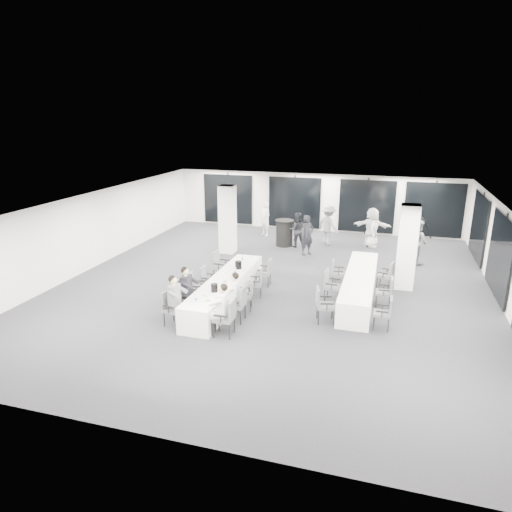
{
  "coord_description": "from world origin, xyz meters",
  "views": [
    {
      "loc": [
        3.53,
        -14.04,
        5.52
      ],
      "look_at": [
        -0.57,
        -0.2,
        1.03
      ],
      "focal_mm": 32.0,
      "sensor_mm": 36.0,
      "label": 1
    }
  ],
  "objects": [
    {
      "name": "room",
      "position": [
        0.89,
        1.11,
        1.39
      ],
      "size": [
        14.04,
        16.04,
        2.84
      ],
      "color": "#25262B",
      "rests_on": "ground"
    },
    {
      "name": "column_left",
      "position": [
        -2.8,
        3.2,
        1.4
      ],
      "size": [
        0.6,
        0.6,
        2.8
      ],
      "primitive_type": "cube",
      "color": "white",
      "rests_on": "floor"
    },
    {
      "name": "column_right",
      "position": [
        4.2,
        1.0,
        1.4
      ],
      "size": [
        0.6,
        0.6,
        2.8
      ],
      "primitive_type": "cube",
      "color": "white",
      "rests_on": "floor"
    },
    {
      "name": "banquet_table_main",
      "position": [
        -1.08,
        -1.8,
        0.38
      ],
      "size": [
        0.9,
        5.0,
        0.75
      ],
      "primitive_type": "cube",
      "color": "white",
      "rests_on": "floor"
    },
    {
      "name": "banquet_table_side",
      "position": [
        2.84,
        -0.25,
        0.38
      ],
      "size": [
        0.9,
        5.0,
        0.75
      ],
      "primitive_type": "cube",
      "color": "white",
      "rests_on": "floor"
    },
    {
      "name": "cocktail_table",
      "position": [
        -0.77,
        4.84,
        0.58
      ],
      "size": [
        0.82,
        0.82,
        1.14
      ],
      "color": "black",
      "rests_on": "floor"
    },
    {
      "name": "chair_main_left_near",
      "position": [
        -1.91,
        -3.74,
        0.55
      ],
      "size": [
        0.57,
        0.61,
        0.97
      ],
      "rotation": [
        0.0,
        0.0,
        -1.76
      ],
      "color": "#4D4F54",
      "rests_on": "floor"
    },
    {
      "name": "chair_main_left_second",
      "position": [
        -1.92,
        -3.0,
        0.58
      ],
      "size": [
        0.53,
        0.59,
        1.02
      ],
      "rotation": [
        0.0,
        0.0,
        -1.59
      ],
      "color": "#4D4F54",
      "rests_on": "floor"
    },
    {
      "name": "chair_main_left_mid",
      "position": [
        -1.91,
        -2.15,
        0.55
      ],
      "size": [
        0.56,
        0.6,
        0.96
      ],
      "rotation": [
        0.0,
        0.0,
        -1.39
      ],
      "color": "#4D4F54",
      "rests_on": "floor"
    },
    {
      "name": "chair_main_left_fourth",
      "position": [
        -1.9,
        -1.29,
        0.5
      ],
      "size": [
        0.45,
        0.5,
        0.87
      ],
      "rotation": [
        0.0,
        0.0,
        -1.55
      ],
      "color": "#4D4F54",
      "rests_on": "floor"
    },
    {
      "name": "chair_main_left_far",
      "position": [
        -1.92,
        -0.08,
        0.59
      ],
      "size": [
        0.56,
        0.61,
        1.03
      ],
      "rotation": [
        0.0,
        0.0,
        -1.65
      ],
      "color": "#4D4F54",
      "rests_on": "floor"
    },
    {
      "name": "chair_main_right_near",
      "position": [
        -0.24,
        -3.94,
        0.58
      ],
      "size": [
        0.53,
        0.59,
        1.02
      ],
      "rotation": [
        0.0,
        0.0,
        1.61
      ],
      "color": "#4D4F54",
      "rests_on": "floor"
    },
    {
      "name": "chair_main_right_second",
      "position": [
        -0.23,
        -3.05,
        0.59
      ],
      "size": [
        0.53,
        0.59,
        1.03
      ],
      "rotation": [
        0.0,
        0.0,
        1.58
      ],
      "color": "#4D4F54",
      "rests_on": "floor"
    },
    {
      "name": "chair_main_right_mid",
      "position": [
        -0.25,
        -2.2,
        0.51
      ],
      "size": [
        0.54,
        0.57,
        0.9
      ],
      "rotation": [
        0.0,
        0.0,
        1.79
      ],
      "color": "#4D4F54",
      "rests_on": "floor"
    },
    {
      "name": "chair_main_right_fourth",
      "position": [
        -0.25,
        -1.13,
        0.5
      ],
      "size": [
        0.53,
        0.56,
        0.87
      ],
      "rotation": [
        0.0,
        0.0,
        1.81
      ],
      "color": "#4D4F54",
      "rests_on": "floor"
    },
    {
      "name": "chair_main_right_far",
      "position": [
        -0.24,
        -0.13,
        0.53
      ],
      "size": [
        0.51,
        0.56,
        0.94
      ],
      "rotation": [
        0.0,
        0.0,
        1.65
      ],
      "color": "#4D4F54",
      "rests_on": "floor"
    },
    {
      "name": "chair_side_left_near",
      "position": [
        2.0,
        -2.4,
        0.57
      ],
      "size": [
        0.61,
        0.64,
        1.0
      ],
      "rotation": [
        0.0,
        0.0,
        -1.32
      ],
      "color": "#4D4F54",
      "rests_on": "floor"
    },
    {
      "name": "chair_side_left_mid",
      "position": [
        2.0,
        -0.83,
        0.56
      ],
      "size": [
        0.54,
        0.59,
        0.98
      ],
      "rotation": [
        0.0,
        0.0,
        -1.66
      ],
      "color": "#4D4F54",
      "rests_on": "floor"
    },
    {
      "name": "chair_side_left_far",
      "position": [
        2.01,
        0.61,
        0.49
      ],
      "size": [
        0.46,
        0.51,
        0.86
      ],
      "rotation": [
        0.0,
        0.0,
        -1.5
      ],
      "color": "#4D4F54",
      "rests_on": "floor"
    },
    {
      "name": "chair_side_right_near",
      "position": [
        3.67,
        -2.36,
        0.51
      ],
      "size": [
        0.46,
        0.52,
        0.9
      ],
      "rotation": [
        0.0,
        0.0,
        1.56
      ],
      "color": "#4D4F54",
      "rests_on": "floor"
    },
    {
      "name": "chair_side_right_mid",
      "position": [
        3.67,
        -0.79,
        0.52
      ],
      "size": [
        0.47,
        0.53,
        0.91
      ],
      "rotation": [
        0.0,
        0.0,
        1.59
      ],
      "color": "#4D4F54",
      "rests_on": "floor"
    },
    {
      "name": "chair_side_right_far",
      "position": [
        3.66,
        0.77,
        0.51
      ],
      "size": [
        0.55,
        0.58,
        0.9
      ],
      "rotation": [
        0.0,
        0.0,
        1.32
      ],
      "color": "#4D4F54",
      "rests_on": "floor"
    },
    {
      "name": "seated_guest_a",
      "position": [
        -1.74,
        -3.76,
        0.81
      ],
      "size": [
        0.5,
        0.38,
        1.44
      ],
      "rotation": [
        0.0,
        0.0,
        -1.57
      ],
      "color": "slate",
      "rests_on": "floor"
    },
    {
      "name": "seated_guest_b",
      "position": [
        -1.74,
        -3.0,
        0.81
      ],
      "size": [
        0.5,
        0.38,
        1.44
      ],
      "rotation": [
        0.0,
        0.0,
        -1.57
      ],
      "color": "black",
      "rests_on": "floor"
    },
    {
      "name": "seated_guest_c",
      "position": [
        -0.41,
        -3.94,
        0.81
      ],
      "size": [
        0.5,
        0.38,
        1.44
      ],
      "rotation": [
        0.0,
        0.0,
        1.57
      ],
      "color": "silver",
      "rests_on": "floor"
    },
    {
      "name": "seated_guest_d",
      "position": [
        -0.41,
        -3.05,
        0.81
      ],
      "size": [
        0.5,
        0.38,
        1.44
      ],
      "rotation": [
        0.0,
        0.0,
        1.57
      ],
      "color": "silver",
      "rests_on": "floor"
    },
    {
      "name": "standing_guest_a",
      "position": [
        0.43,
        3.77,
        0.94
      ],
      "size": [
        0.86,
        0.88,
        1.87
      ],
      "primitive_type": "imported",
      "rotation": [
        0.0,
        0.0,
        0.86
      ],
      "color": "black",
      "rests_on": "floor"
    },
    {
      "name": "standing_guest_b",
      "position": [
        -0.21,
        4.8,
        0.86
      ],
      "size": [
        0.95,
        0.76,
        1.72
      ],
      "primitive_type": "imported",
      "rotation": [
        0.0,
        0.0,
        3.49
      ],
      "color": "black",
      "rests_on": "floor"
    },
    {
      "name": "standing_guest_c",
      "position": [
        1.03,
        5.6,
        1.0
      ],
      "size": [
        1.42,
        1.31,
        1.99
      ],
      "primitive_type": "imported",
      "rotation": [
        0.0,
        0.0,
        2.48
      ],
      "color": "slate",
      "rests_on": "floor"
    },
    {
      "name": "standing_guest_d",
      "position": [
        4.74,
        6.01,
        1.0
      ],
      "size": [
        1.35,
        1.18,
        2.0
      ],
      "primitive_type": "imported",
      "rotation": [
        0.0,
        0.0,
        3.69
      ],
      "color": "black",
      "rests_on": "floor"
    },
    {
      "name": "standing_guest_e",
      "position": [
        2.93,
        5.79,
        0.92
      ],
      "size": [
        0.61,
        0.93,
        1.85
      ],
      "primitive_type": "imported",
      "rotation": [
        0.0,
        0.0,
        1.49
      ],
      "color": "silver",
      "rests_on": "floor"
    },
    {
      "name": "standing_guest_f",
      "position": [
        2.88,
        5.76,
        0.98
      ],
      "size": [
        1.85,
        0.84,
        1.96
      ],
      "primitive_type": "imported",
      "rotation": [
        0.0,
        0.0,
        3.06
      ],
      "color": "silver",
      "rests_on": "floor"
    },
    {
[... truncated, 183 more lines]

